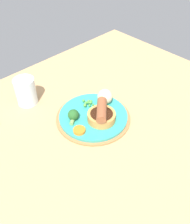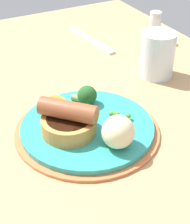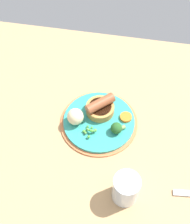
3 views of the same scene
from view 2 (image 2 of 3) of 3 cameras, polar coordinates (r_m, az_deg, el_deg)
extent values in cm
cube|color=tan|center=(63.33, -1.80, -3.37)|extent=(110.00, 80.00, 3.00)
cylinder|color=#CC6B3D|center=(61.17, -1.23, -2.85)|extent=(23.57, 23.57, 0.50)
cylinder|color=teal|center=(60.90, -1.24, -2.51)|extent=(21.68, 21.68, 1.40)
cylinder|color=#BC8442|center=(58.40, -4.02, -1.99)|extent=(8.63, 8.63, 2.61)
cylinder|color=#33190C|center=(57.72, -4.07, -1.06)|extent=(6.91, 6.91, 0.30)
cylinder|color=brown|center=(56.80, -4.13, 0.27)|extent=(8.64, 8.37, 2.94)
sphere|color=green|center=(61.06, 3.02, -0.26)|extent=(0.79, 0.79, 0.79)
sphere|color=green|center=(60.42, 3.50, -0.71)|extent=(0.78, 0.78, 0.78)
sphere|color=green|center=(60.25, 2.41, -1.20)|extent=(0.71, 0.71, 0.71)
sphere|color=green|center=(61.47, 5.10, -0.57)|extent=(0.88, 0.88, 0.88)
sphere|color=#569D36|center=(61.31, 2.52, -0.22)|extent=(0.94, 0.94, 0.94)
sphere|color=#469440|center=(59.68, 3.55, -1.67)|extent=(0.83, 0.83, 0.83)
sphere|color=#45953C|center=(59.39, 2.70, -2.19)|extent=(0.72, 0.72, 0.72)
sphere|color=#589D43|center=(60.03, 3.60, -1.28)|extent=(0.73, 0.73, 0.73)
sphere|color=green|center=(60.77, 3.40, -0.28)|extent=(0.78, 0.78, 0.78)
sphere|color=#569342|center=(60.18, 4.78, -1.50)|extent=(0.75, 0.75, 0.75)
sphere|color=#4C9E38|center=(59.68, 4.55, -2.10)|extent=(0.96, 0.96, 0.96)
sphere|color=#235623|center=(64.79, -1.21, 2.56)|extent=(3.41, 3.41, 3.41)
cylinder|color=#7A9E56|center=(66.17, -2.73, 2.14)|extent=(2.25, 2.09, 1.19)
ellipsoid|color=beige|center=(54.85, 3.54, -3.04)|extent=(6.11, 6.13, 5.16)
cylinder|color=orange|center=(65.43, -6.15, 1.39)|extent=(4.39, 4.39, 0.88)
cube|color=silver|center=(92.87, -0.67, 10.92)|extent=(18.07, 3.49, 0.60)
cylinder|color=silver|center=(76.46, 9.52, 8.61)|extent=(6.85, 6.85, 9.21)
cylinder|color=silver|center=(92.93, 9.06, 12.42)|extent=(2.86, 2.86, 6.30)
cylinder|color=silver|center=(91.65, 9.27, 14.53)|extent=(2.72, 2.72, 1.00)
camera|label=1|loc=(0.87, -52.87, 35.54)|focal=40.00mm
camera|label=3|loc=(0.99, 43.86, 54.28)|focal=50.00mm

